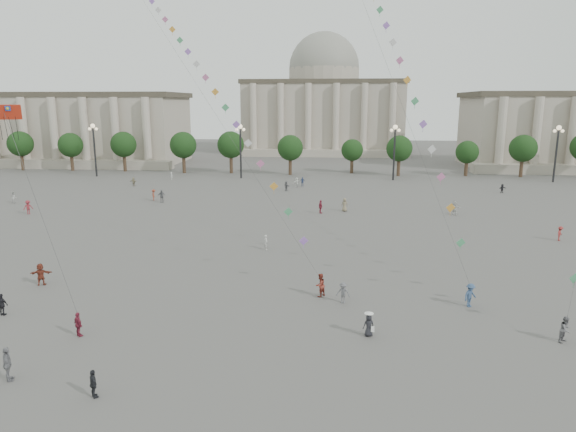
{
  "coord_description": "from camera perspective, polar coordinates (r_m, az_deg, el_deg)",
  "views": [
    {
      "loc": [
        3.29,
        -30.55,
        14.75
      ],
      "look_at": [
        -0.46,
        12.0,
        5.3
      ],
      "focal_mm": 32.0,
      "sensor_mm": 36.0,
      "label": 1
    }
  ],
  "objects": [
    {
      "name": "person_crowd_6",
      "position": [
        39.11,
        6.14,
        -8.47
      ],
      "size": [
        1.16,
        0.81,
        1.63
      ],
      "primitive_type": "imported",
      "rotation": [
        0.0,
        0.0,
        6.08
      ],
      "color": "#59595E",
      "rests_on": "ground"
    },
    {
      "name": "hall_west",
      "position": [
        147.16,
        -27.44,
        8.63
      ],
      "size": [
        84.0,
        26.22,
        17.2
      ],
      "color": "#ACA090",
      "rests_on": "ground"
    },
    {
      "name": "person_crowd_12",
      "position": [
        87.71,
        -0.18,
        3.35
      ],
      "size": [
        1.35,
        1.53,
        1.68
      ],
      "primitive_type": "imported",
      "rotation": [
        0.0,
        0.0,
        2.24
      ],
      "color": "slate",
      "rests_on": "ground"
    },
    {
      "name": "tourist_1",
      "position": [
        29.18,
        -20.81,
        -17.04
      ],
      "size": [
        0.87,
        0.92,
        1.52
      ],
      "primitive_type": "imported",
      "rotation": [
        0.0,
        0.0,
        2.29
      ],
      "color": "black",
      "rests_on": "ground"
    },
    {
      "name": "lamp_post_mid_west",
      "position": [
        102.47,
        -5.31,
        8.28
      ],
      "size": [
        2.0,
        0.9,
        10.65
      ],
      "color": "#262628",
      "rests_on": "ground"
    },
    {
      "name": "person_crowd_20",
      "position": [
        71.48,
        6.31,
        1.25
      ],
      "size": [
        0.92,
        0.6,
        1.86
      ],
      "primitive_type": "imported",
      "rotation": [
        0.0,
        0.0,
        3.13
      ],
      "color": "#7B6F55",
      "rests_on": "ground"
    },
    {
      "name": "hat_person",
      "position": [
        34.11,
        8.96,
        -11.81
      ],
      "size": [
        0.83,
        0.66,
        1.69
      ],
      "color": "black",
      "rests_on": "ground"
    },
    {
      "name": "kite_flyer_1",
      "position": [
        40.47,
        19.59,
        -8.29
      ],
      "size": [
        1.32,
        1.24,
        1.79
      ],
      "primitive_type": "imported",
      "rotation": [
        0.0,
        0.0,
        0.67
      ],
      "color": "#324A70",
      "rests_on": "ground"
    },
    {
      "name": "person_crowd_21",
      "position": [
        97.03,
        -16.79,
        3.67
      ],
      "size": [
        1.53,
        1.03,
        1.59
      ],
      "primitive_type": "imported",
      "rotation": [
        0.0,
        0.0,
        5.86
      ],
      "color": "gray",
      "rests_on": "ground"
    },
    {
      "name": "person_crowd_10",
      "position": [
        103.15,
        -12.81,
        4.38
      ],
      "size": [
        0.6,
        0.67,
        1.54
      ],
      "primitive_type": "imported",
      "rotation": [
        0.0,
        0.0,
        2.1
      ],
      "color": "silver",
      "rests_on": "ground"
    },
    {
      "name": "person_crowd_7",
      "position": [
        72.22,
        18.02,
        0.84
      ],
      "size": [
        1.8,
        0.77,
        1.88
      ],
      "primitive_type": "imported",
      "rotation": [
        0.0,
        0.0,
        3.02
      ],
      "color": "silver",
      "rests_on": "ground"
    },
    {
      "name": "kite_train_west",
      "position": [
        65.16,
        -12.67,
        18.98
      ],
      "size": [
        34.48,
        44.93,
        69.45
      ],
      "color": "#3F3F3F",
      "rests_on": "ground"
    },
    {
      "name": "person_crowd_4",
      "position": [
        92.04,
        0.97,
        3.78
      ],
      "size": [
        1.32,
        1.53,
        1.66
      ],
      "primitive_type": "imported",
      "rotation": [
        0.0,
        0.0,
        4.07
      ],
      "color": "silver",
      "rests_on": "ground"
    },
    {
      "name": "tree_row",
      "position": [
        109.01,
        3.32,
        7.53
      ],
      "size": [
        137.12,
        5.12,
        8.0
      ],
      "color": "#34231A",
      "rests_on": "ground"
    },
    {
      "name": "tourist_0",
      "position": [
        36.26,
        -22.27,
        -11.09
      ],
      "size": [
        1.0,
        0.91,
        1.64
      ],
      "primitive_type": "imported",
      "rotation": [
        0.0,
        0.0,
        2.48
      ],
      "color": "maroon",
      "rests_on": "ground"
    },
    {
      "name": "person_crowd_9",
      "position": [
        92.97,
        22.71,
        2.84
      ],
      "size": [
        1.44,
        0.98,
        1.49
      ],
      "primitive_type": "imported",
      "rotation": [
        0.0,
        0.0,
        0.43
      ],
      "color": "black",
      "rests_on": "ground"
    },
    {
      "name": "dragon_kite",
      "position": [
        40.86,
        -28.87,
        8.98
      ],
      "size": [
        4.35,
        3.12,
        14.87
      ],
      "color": "red",
      "rests_on": "ground"
    },
    {
      "name": "tourist_3",
      "position": [
        32.5,
        -28.72,
        -14.24
      ],
      "size": [
        0.94,
        1.23,
        1.94
      ],
      "primitive_type": "imported",
      "rotation": [
        0.0,
        0.0,
        2.04
      ],
      "color": "slate",
      "rests_on": "ground"
    },
    {
      "name": "lamp_post_far_east",
      "position": [
        109.11,
        27.74,
        7.17
      ],
      "size": [
        2.0,
        0.9,
        10.65
      ],
      "color": "#262628",
      "rests_on": "ground"
    },
    {
      "name": "person_crowd_19",
      "position": [
        69.87,
        3.64,
        1.03
      ],
      "size": [
        0.84,
        1.17,
        1.84
      ],
      "primitive_type": "imported",
      "rotation": [
        0.0,
        0.0,
        1.98
      ],
      "color": "maroon",
      "rests_on": "ground"
    },
    {
      "name": "kite_flyer_2",
      "position": [
        37.25,
        28.45,
        -11.03
      ],
      "size": [
        1.04,
        1.02,
        1.69
      ],
      "primitive_type": "imported",
      "rotation": [
        0.0,
        0.0,
        0.72
      ],
      "color": "slate",
      "rests_on": "ground"
    },
    {
      "name": "hall_central",
      "position": [
        159.81,
        3.95,
        12.26
      ],
      "size": [
        48.3,
        34.3,
        35.5
      ],
      "color": "#ACA090",
      "rests_on": "ground"
    },
    {
      "name": "kite_flyer_0",
      "position": [
        40.18,
        3.59,
        -7.67
      ],
      "size": [
        1.12,
        1.14,
        1.85
      ],
      "primitive_type": "imported",
      "rotation": [
        0.0,
        0.0,
        4.0
      ],
      "color": "maroon",
      "rests_on": "ground"
    },
    {
      "name": "person_crowd_17",
      "position": [
        81.83,
        -14.69,
        2.29
      ],
      "size": [
        1.09,
        1.28,
        1.72
      ],
      "primitive_type": "imported",
      "rotation": [
        0.0,
        0.0,
        2.07
      ],
      "color": "#983E29",
      "rests_on": "ground"
    },
    {
      "name": "person_crowd_0",
      "position": [
        92.84,
        1.6,
        3.84
      ],
      "size": [
        1.03,
        0.61,
        1.64
      ],
      "primitive_type": "imported",
      "rotation": [
        0.0,
        0.0,
        0.23
      ],
      "color": "#364679",
      "rests_on": "ground"
    },
    {
      "name": "tourist_4",
      "position": [
        41.95,
        -29.19,
        -8.6
      ],
      "size": [
        0.99,
        0.52,
        1.6
      ],
      "primitive_type": "imported",
      "rotation": [
        0.0,
        0.0,
        3.0
      ],
      "color": "black",
      "rests_on": "ground"
    },
    {
      "name": "person_crowd_1",
      "position": [
        87.41,
        -28.15,
        1.84
      ],
      "size": [
        0.99,
        1.04,
        1.7
      ],
      "primitive_type": "imported",
      "rotation": [
        0.0,
        0.0,
        2.17
      ],
      "color": "beige",
      "rests_on": "ground"
    },
    {
      "name": "person_crowd_8",
      "position": [
        63.35,
        27.99,
        -1.73
      ],
      "size": [
        1.08,
        1.18,
        1.6
      ],
      "primitive_type": "imported",
      "rotation": [
        0.0,
        0.0,
        0.95
      ],
      "color": "maroon",
      "rests_on": "ground"
    },
    {
      "name": "tourist_2",
      "position": [
        47.16,
        -25.78,
        -5.85
      ],
      "size": [
        1.81,
        0.98,
        1.86
      ],
      "primitive_type": "imported",
      "rotation": [
        0.0,
        0.0,
        3.4
      ],
      "color": "brown",
      "rests_on": "ground"
    },
    {
      "name": "lamp_post_mid_east",
      "position": [
        101.5,
        11.77,
        8.04
      ],
      "size": [
        2.0,
        0.9,
        10.65
      ],
      "color": "#262628",
      "rests_on": "ground"
    },
    {
      "name": "lamp_post_far_west",
      "position": [
        111.8,
        -20.77,
        7.88
      ],
      "size": [
        2.0,
        0.9,
        10.65
      ],
      "color": "#262628",
      "rests_on": "ground"
    },
    {
      "name": "person_crowd_2",
      "position": [
        77.6,
        -26.91,
        0.87
      ],
      "size": [
        1.38,
        1.36,
        1.9
      ],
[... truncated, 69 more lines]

